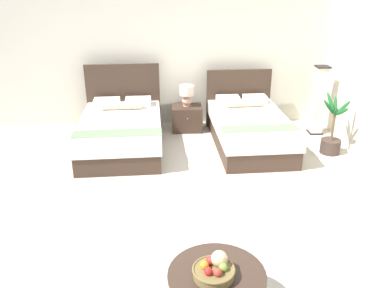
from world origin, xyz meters
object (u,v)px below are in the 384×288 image
coffee_table (217,285)px  floor_lamp_corner (319,101)px  bed_near_corner (249,128)px  nightstand (187,118)px  fruit_bowl (215,269)px  potted_palm (331,138)px  bed_near_window (121,131)px  table_lamp (187,94)px

coffee_table → floor_lamp_corner: floor_lamp_corner is taller
bed_near_corner → nightstand: 1.35m
floor_lamp_corner → fruit_bowl: bearing=-119.1°
fruit_bowl → potted_palm: bearing=55.5°
bed_near_corner → coffee_table: (-1.04, -3.93, 0.03)m
potted_palm → coffee_table: bearing=-124.5°
fruit_bowl → floor_lamp_corner: bearing=60.9°
bed_near_window → fruit_bowl: (1.20, -3.96, 0.22)m
coffee_table → potted_palm: (2.39, 3.48, -0.07)m
bed_near_corner → table_lamp: (-1.07, 0.84, 0.42)m
fruit_bowl → coffee_table: bearing=47.6°
nightstand → fruit_bowl: fruit_bowl is taller
bed_near_corner → floor_lamp_corner: floor_lamp_corner is taller
coffee_table → nightstand: bearing=90.3°
nightstand → bed_near_corner: bearing=-37.4°
floor_lamp_corner → coffee_table: bearing=-119.0°
nightstand → floor_lamp_corner: bearing=-7.5°
nightstand → potted_palm: bearing=-27.7°
fruit_bowl → potted_palm: (2.41, 3.51, -0.27)m
bed_near_window → floor_lamp_corner: size_ratio=1.69×
bed_near_window → coffee_table: bed_near_window is taller
coffee_table → floor_lamp_corner: bearing=61.0°
nightstand → potted_palm: size_ratio=0.55×
coffee_table → floor_lamp_corner: size_ratio=0.66×
bed_near_corner → nightstand: (-1.07, 0.82, -0.07)m
nightstand → floor_lamp_corner: floor_lamp_corner is taller
fruit_bowl → bed_near_corner: bearing=74.9°
bed_near_window → potted_palm: 3.64m
nightstand → floor_lamp_corner: (2.48, -0.33, 0.41)m
bed_near_window → nightstand: 1.45m
bed_near_window → potted_palm: (3.61, -0.45, -0.05)m
bed_near_corner → table_lamp: bed_near_corner is taller
floor_lamp_corner → potted_palm: floor_lamp_corner is taller
floor_lamp_corner → potted_palm: 1.02m
nightstand → table_lamp: bearing=90.0°
bed_near_corner → table_lamp: bearing=141.9°
potted_palm → bed_near_corner: bearing=161.6°
bed_near_window → floor_lamp_corner: floor_lamp_corner is taller
table_lamp → floor_lamp_corner: size_ratio=0.31×
nightstand → fruit_bowl: bearing=-90.0°
nightstand → coffee_table: size_ratio=0.67×
coffee_table → bed_near_window: bearing=107.3°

